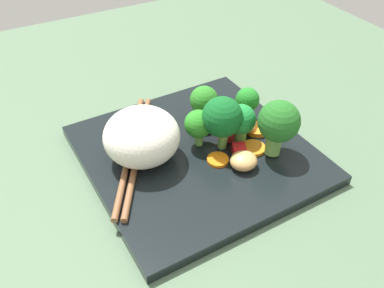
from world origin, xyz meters
The scene contains 19 objects.
ground_plane centered at (0.00, 0.00, -1.00)cm, with size 110.00×110.00×2.00cm, color #4C674C.
square_plate centered at (0.00, 0.00, 0.70)cm, with size 28.10×28.10×1.40cm, color black.
rice_mound centered at (-2.04, -6.79, 4.92)cm, with size 9.67×9.62×7.04cm, color white.
broccoli_floret_0 centered at (0.95, 6.10, 4.72)cm, with size 4.05×4.05×5.63cm.
broccoli_floret_1 centered at (-0.93, 0.76, 4.76)cm, with size 3.76×3.76×5.39cm.
broccoli_floret_2 centered at (-5.53, 4.28, 4.68)cm, with size 4.05×4.05×5.46cm.
broccoli_floret_3 centered at (0.86, 3.21, 6.15)cm, with size 5.31×5.31×7.55cm.
broccoli_floret_4 centered at (-2.41, 9.50, 4.76)cm, with size 3.39×3.39×5.42cm.
broccoli_floret_5 centered at (5.34, 8.70, 6.22)cm, with size 5.38×5.38×7.96cm.
carrot_slice_0 centered at (3.21, 1.31, 1.60)cm, with size 2.83×2.83×0.41cm, color orange.
carrot_slice_1 centered at (3.51, 6.67, 1.62)cm, with size 3.19×3.19×0.45cm, color orange.
carrot_slice_2 centered at (0.55, 9.38, 1.75)cm, with size 3.10×3.10×0.71cm, color orange.
pepper_chunk_0 centered at (-0.59, 4.98, 2.46)cm, with size 2.81×2.42×2.14cm, color red.
pepper_chunk_1 centered at (3.53, 4.39, 2.04)cm, with size 2.28×1.70×1.28cm, color red.
chicken_piece_0 centered at (-3.44, 2.84, 2.37)cm, with size 3.11×2.24×1.94cm, color tan.
chicken_piece_1 centered at (-3.42, 7.40, 2.62)cm, with size 3.55×2.59×2.44cm, color tan.
chicken_piece_2 centered at (5.74, 3.50, 2.43)cm, with size 3.50×3.25×2.07cm, color tan.
chicken_piece_4 centered at (-0.72, 7.64, 2.57)cm, with size 3.95×3.57×2.35cm, color tan.
chopstick_pair centered at (-3.46, -7.53, 1.80)cm, with size 21.38×13.76×0.80cm.
Camera 1 is at (36.74, -21.07, 37.26)cm, focal length 39.03 mm.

